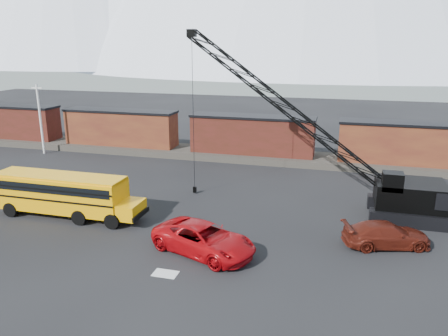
# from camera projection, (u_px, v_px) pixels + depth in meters

# --- Properties ---
(ground) EXTENTS (160.00, 160.00, 0.00)m
(ground) POSITION_uv_depth(u_px,v_px,m) (182.00, 242.00, 28.37)
(ground) COLOR black
(ground) RESTS_ON ground
(gravel_berm) EXTENTS (120.00, 5.00, 0.70)m
(gravel_berm) POSITION_uv_depth(u_px,v_px,m) (252.00, 156.00, 48.65)
(gravel_berm) COLOR #423C36
(gravel_berm) RESTS_ON ground
(boxcar_west_far) EXTENTS (13.70, 3.10, 4.17)m
(boxcar_west_far) POSITION_uv_depth(u_px,v_px,m) (9.00, 121.00, 56.14)
(boxcar_west_far) COLOR #4D1A15
(boxcar_west_far) RESTS_ON gravel_berm
(boxcar_west_near) EXTENTS (13.70, 3.10, 4.17)m
(boxcar_west_near) POSITION_uv_depth(u_px,v_px,m) (121.00, 127.00, 52.06)
(boxcar_west_near) COLOR #4E1B16
(boxcar_west_near) RESTS_ON gravel_berm
(boxcar_mid) EXTENTS (13.70, 3.10, 4.17)m
(boxcar_mid) POSITION_uv_depth(u_px,v_px,m) (252.00, 135.00, 47.98)
(boxcar_mid) COLOR #4D1A15
(boxcar_mid) RESTS_ON gravel_berm
(boxcar_east_near) EXTENTS (13.70, 3.10, 4.17)m
(boxcar_east_near) POSITION_uv_depth(u_px,v_px,m) (408.00, 143.00, 43.91)
(boxcar_east_near) COLOR #4E1B16
(boxcar_east_near) RESTS_ON gravel_berm
(utility_pole) EXTENTS (1.40, 0.24, 8.00)m
(utility_pole) POSITION_uv_depth(u_px,v_px,m) (40.00, 118.00, 50.01)
(utility_pole) COLOR silver
(utility_pole) RESTS_ON ground
(snow_patch) EXTENTS (1.40, 0.90, 0.02)m
(snow_patch) POSITION_uv_depth(u_px,v_px,m) (165.00, 274.00, 24.53)
(snow_patch) COLOR silver
(snow_patch) RESTS_ON ground
(school_bus) EXTENTS (11.65, 2.65, 3.19)m
(school_bus) POSITION_uv_depth(u_px,v_px,m) (65.00, 193.00, 32.18)
(school_bus) COLOR #EB9D04
(school_bus) RESTS_ON ground
(red_pickup) EXTENTS (7.32, 5.23, 1.85)m
(red_pickup) POSITION_uv_depth(u_px,v_px,m) (204.00, 239.00, 26.73)
(red_pickup) COLOR #AF080E
(red_pickup) RESTS_ON ground
(maroon_suv) EXTENTS (5.86, 3.71, 1.58)m
(maroon_suv) POSITION_uv_depth(u_px,v_px,m) (386.00, 235.00, 27.66)
(maroon_suv) COLOR #4F170E
(maroon_suv) RESTS_ON ground
(crawler_crane) EXTENTS (20.21, 4.20, 13.72)m
(crawler_crane) POSITION_uv_depth(u_px,v_px,m) (300.00, 117.00, 33.01)
(crawler_crane) COLOR black
(crawler_crane) RESTS_ON ground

